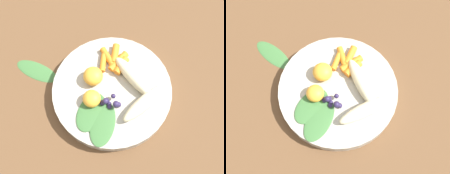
# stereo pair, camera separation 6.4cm
# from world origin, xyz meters

# --- Properties ---
(ground_plane) EXTENTS (2.40, 2.40, 0.00)m
(ground_plane) POSITION_xyz_m (0.00, 0.00, 0.00)
(ground_plane) COLOR brown
(bowl) EXTENTS (0.28, 0.28, 0.03)m
(bowl) POSITION_xyz_m (0.00, 0.00, 0.02)
(bowl) COLOR #B2AD9E
(bowl) RESTS_ON ground_plane
(banana_peeled_left) EXTENTS (0.13, 0.09, 0.03)m
(banana_peeled_left) POSITION_xyz_m (-0.04, -0.04, 0.05)
(banana_peeled_left) COLOR beige
(banana_peeled_left) RESTS_ON bowl
(banana_peeled_right) EXTENTS (0.09, 0.13, 0.03)m
(banana_peeled_right) POSITION_xyz_m (-0.08, 0.01, 0.05)
(banana_peeled_right) COLOR beige
(banana_peeled_right) RESTS_ON bowl
(orange_segment_near) EXTENTS (0.04, 0.04, 0.03)m
(orange_segment_near) POSITION_xyz_m (0.03, 0.05, 0.05)
(orange_segment_near) COLOR #F4A833
(orange_segment_near) RESTS_ON bowl
(orange_segment_far) EXTENTS (0.05, 0.05, 0.03)m
(orange_segment_far) POSITION_xyz_m (0.05, -0.01, 0.05)
(orange_segment_far) COLOR #F4A833
(orange_segment_far) RESTS_ON bowl
(carrot_front) EXTENTS (0.03, 0.05, 0.02)m
(carrot_front) POSITION_xyz_m (-0.00, -0.06, 0.04)
(carrot_front) COLOR orange
(carrot_front) RESTS_ON bowl
(carrot_mid_left) EXTENTS (0.04, 0.06, 0.02)m
(carrot_mid_left) POSITION_xyz_m (0.01, -0.07, 0.04)
(carrot_mid_left) COLOR orange
(carrot_mid_left) RESTS_ON bowl
(carrot_mid_right) EXTENTS (0.03, 0.05, 0.02)m
(carrot_mid_right) POSITION_xyz_m (0.03, -0.08, 0.04)
(carrot_mid_right) COLOR orange
(carrot_mid_right) RESTS_ON bowl
(carrot_rear) EXTENTS (0.06, 0.05, 0.02)m
(carrot_rear) POSITION_xyz_m (0.04, -0.07, 0.04)
(carrot_rear) COLOR orange
(carrot_rear) RESTS_ON bowl
(carrot_small) EXTENTS (0.03, 0.05, 0.01)m
(carrot_small) POSITION_xyz_m (0.04, -0.05, 0.04)
(carrot_small) COLOR orange
(carrot_small) RESTS_ON bowl
(blueberry_pile) EXTENTS (0.07, 0.04, 0.03)m
(blueberry_pile) POSITION_xyz_m (-0.00, 0.04, 0.04)
(blueberry_pile) COLOR #2D234C
(blueberry_pile) RESTS_ON bowl
(kale_leaf_left) EXTENTS (0.06, 0.10, 0.01)m
(kale_leaf_left) POSITION_xyz_m (0.02, 0.07, 0.03)
(kale_leaf_left) COLOR #3D7038
(kale_leaf_left) RESTS_ON bowl
(kale_leaf_right) EXTENTS (0.07, 0.11, 0.01)m
(kale_leaf_right) POSITION_xyz_m (-0.01, 0.09, 0.03)
(kale_leaf_right) COLOR #3D7038
(kale_leaf_right) RESTS_ON bowl
(kale_leaf_stray) EXTENTS (0.12, 0.05, 0.01)m
(kale_leaf_stray) POSITION_xyz_m (0.20, 0.01, 0.00)
(kale_leaf_stray) COLOR #3D7038
(kale_leaf_stray) RESTS_ON ground_plane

